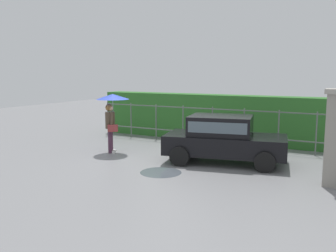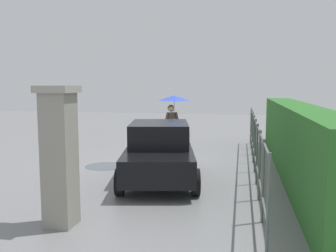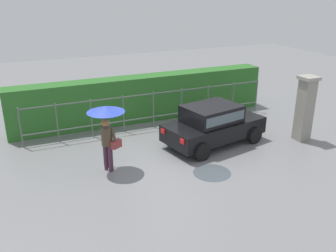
{
  "view_description": "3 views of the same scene",
  "coord_description": "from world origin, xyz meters",
  "views": [
    {
      "loc": [
        5.47,
        -10.34,
        2.82
      ],
      "look_at": [
        -0.31,
        0.4,
        1.04
      ],
      "focal_mm": 39.48,
      "sensor_mm": 36.0,
      "label": 1
    },
    {
      "loc": [
        10.3,
        2.52,
        2.42
      ],
      "look_at": [
        -0.26,
        0.32,
        1.19
      ],
      "focal_mm": 37.81,
      "sensor_mm": 36.0,
      "label": 2
    },
    {
      "loc": [
        -4.85,
        -10.18,
        5.4
      ],
      "look_at": [
        -0.31,
        0.14,
        1.11
      ],
      "focal_mm": 39.3,
      "sensor_mm": 36.0,
      "label": 3
    }
  ],
  "objects": [
    {
      "name": "puddle_near",
      "position": [
        0.46,
        -1.48,
        0.0
      ],
      "size": [
        1.18,
        1.18,
        0.0
      ],
      "primitive_type": "cylinder",
      "color": "#4C545B",
      "rests_on": "ground"
    },
    {
      "name": "car",
      "position": [
        1.61,
        0.48,
        0.8
      ],
      "size": [
        3.96,
        2.44,
        1.48
      ],
      "rotation": [
        0.0,
        0.0,
        0.2
      ],
      "color": "black",
      "rests_on": "ground"
    },
    {
      "name": "hedge_row",
      "position": [
        0.27,
        4.01,
        0.95
      ],
      "size": [
        11.06,
        0.9,
        1.9
      ],
      "primitive_type": "cube",
      "color": "#2D6B28",
      "rests_on": "ground"
    },
    {
      "name": "pedestrian",
      "position": [
        -2.37,
        0.06,
        1.59
      ],
      "size": [
        1.15,
        1.15,
        2.07
      ],
      "rotation": [
        0.0,
        0.0,
        0.53
      ],
      "color": "#47283D",
      "rests_on": "ground"
    },
    {
      "name": "fence_section",
      "position": [
        0.27,
        2.92,
        0.83
      ],
      "size": [
        10.11,
        0.05,
        1.5
      ],
      "color": "#59605B",
      "rests_on": "ground"
    },
    {
      "name": "ground_plane",
      "position": [
        0.0,
        0.0,
        0.0
      ],
      "size": [
        40.0,
        40.0,
        0.0
      ],
      "primitive_type": "plane",
      "color": "slate"
    },
    {
      "name": "gate_pillar",
      "position": [
        4.87,
        -0.5,
        1.24
      ],
      "size": [
        0.6,
        0.6,
        2.42
      ],
      "color": "gray",
      "rests_on": "ground"
    }
  ]
}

